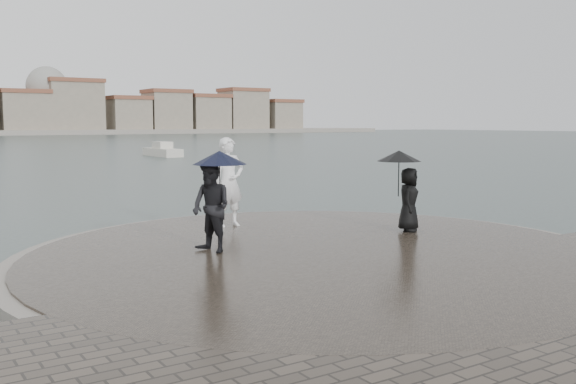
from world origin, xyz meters
TOP-DOWN VIEW (x-y plane):
  - ground at (0.00, 0.00)m, footprint 400.00×400.00m
  - kerb_ring at (0.00, 3.50)m, footprint 12.50×12.50m
  - quay_tip at (0.00, 3.50)m, footprint 11.90×11.90m
  - statue at (-0.15, 7.30)m, footprint 0.83×0.55m
  - visitor_left at (-1.91, 4.63)m, footprint 1.26×1.18m
  - visitor_right at (3.05, 4.34)m, footprint 1.23×1.07m
  - boats at (3.71, 43.16)m, footprint 24.31×11.43m

SIDE VIEW (x-z plane):
  - ground at x=0.00m, z-range 0.00..0.00m
  - kerb_ring at x=0.00m, z-range 0.00..0.32m
  - quay_tip at x=0.00m, z-range 0.00..0.36m
  - boats at x=3.71m, z-range -0.37..1.13m
  - statue at x=-0.15m, z-range 0.36..2.60m
  - visitor_right at x=3.05m, z-range 0.52..2.47m
  - visitor_left at x=-1.91m, z-range 0.49..2.53m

